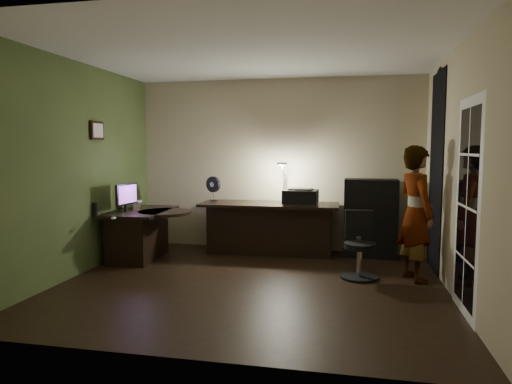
% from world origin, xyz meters
% --- Properties ---
extents(floor, '(4.50, 4.00, 0.01)m').
position_xyz_m(floor, '(0.00, 0.00, -0.01)').
color(floor, black).
rests_on(floor, ground).
extents(ceiling, '(4.50, 4.00, 0.01)m').
position_xyz_m(ceiling, '(0.00, 0.00, 2.71)').
color(ceiling, silver).
rests_on(ceiling, floor).
extents(wall_back, '(4.50, 0.01, 2.70)m').
position_xyz_m(wall_back, '(0.00, 2.00, 1.35)').
color(wall_back, tan).
rests_on(wall_back, floor).
extents(wall_front, '(4.50, 0.01, 2.70)m').
position_xyz_m(wall_front, '(0.00, -2.00, 1.35)').
color(wall_front, tan).
rests_on(wall_front, floor).
extents(wall_left, '(0.01, 4.00, 2.70)m').
position_xyz_m(wall_left, '(-2.25, 0.00, 1.35)').
color(wall_left, tan).
rests_on(wall_left, floor).
extents(wall_right, '(0.01, 4.00, 2.70)m').
position_xyz_m(wall_right, '(2.25, 0.00, 1.35)').
color(wall_right, tan).
rests_on(wall_right, floor).
extents(green_wall_overlay, '(0.00, 4.00, 2.70)m').
position_xyz_m(green_wall_overlay, '(-2.24, 0.00, 1.35)').
color(green_wall_overlay, '#475A2C').
rests_on(green_wall_overlay, floor).
extents(arched_doorway, '(0.01, 0.90, 2.60)m').
position_xyz_m(arched_doorway, '(2.24, 1.15, 1.30)').
color(arched_doorway, black).
rests_on(arched_doorway, floor).
extents(french_door, '(0.02, 0.92, 2.10)m').
position_xyz_m(french_door, '(2.24, -0.55, 1.05)').
color(french_door, white).
rests_on(french_door, floor).
extents(framed_picture, '(0.04, 0.30, 0.25)m').
position_xyz_m(framed_picture, '(-2.22, 0.45, 1.85)').
color(framed_picture, black).
rests_on(framed_picture, wall_left).
extents(desk_left, '(0.83, 1.28, 0.71)m').
position_xyz_m(desk_left, '(-1.83, 0.90, 0.36)').
color(desk_left, black).
rests_on(desk_left, floor).
extents(desk_right, '(2.09, 0.75, 0.78)m').
position_xyz_m(desk_right, '(-0.06, 1.59, 0.39)').
color(desk_right, black).
rests_on(desk_right, floor).
extents(cabinet, '(0.77, 0.39, 1.16)m').
position_xyz_m(cabinet, '(1.45, 1.73, 0.58)').
color(cabinet, black).
rests_on(cabinet, floor).
extents(laptop_stand, '(0.27, 0.23, 0.11)m').
position_xyz_m(laptop_stand, '(-2.11, 1.11, 0.75)').
color(laptop_stand, silver).
rests_on(laptop_stand, desk_left).
extents(laptop, '(0.41, 0.40, 0.22)m').
position_xyz_m(laptop, '(-2.07, 1.11, 0.92)').
color(laptop, silver).
rests_on(laptop, laptop_stand).
extents(monitor, '(0.15, 0.47, 0.30)m').
position_xyz_m(monitor, '(-1.95, 0.67, 0.85)').
color(monitor, black).
rests_on(monitor, desk_left).
extents(mouse, '(0.07, 0.10, 0.03)m').
position_xyz_m(mouse, '(-1.84, 0.14, 0.72)').
color(mouse, silver).
rests_on(mouse, desk_left).
extents(phone, '(0.09, 0.14, 0.01)m').
position_xyz_m(phone, '(-1.95, 1.18, 0.70)').
color(phone, black).
rests_on(phone, desk_left).
extents(pen, '(0.02, 0.13, 0.01)m').
position_xyz_m(pen, '(-1.63, 0.91, 0.70)').
color(pen, black).
rests_on(pen, desk_left).
extents(speaker, '(0.09, 0.09, 0.19)m').
position_xyz_m(speaker, '(-2.19, 0.32, 0.79)').
color(speaker, black).
rests_on(speaker, desk_left).
extents(notepad, '(0.19, 0.23, 0.01)m').
position_xyz_m(notepad, '(-2.03, 0.72, 0.70)').
color(notepad, silver).
rests_on(notepad, desk_left).
extents(desk_fan, '(0.28, 0.22, 0.38)m').
position_xyz_m(desk_fan, '(-0.94, 1.61, 0.99)').
color(desk_fan, black).
rests_on(desk_fan, desk_right).
extents(headphones, '(0.22, 0.13, 0.10)m').
position_xyz_m(headphones, '(0.46, 1.51, 0.85)').
color(headphones, '#254A8B').
rests_on(headphones, desk_right).
extents(printer, '(0.51, 0.40, 0.22)m').
position_xyz_m(printer, '(0.42, 1.54, 0.91)').
color(printer, black).
rests_on(printer, desk_right).
extents(desk_lamp, '(0.26, 0.33, 0.64)m').
position_xyz_m(desk_lamp, '(0.13, 1.83, 1.11)').
color(desk_lamp, black).
rests_on(desk_lamp, desk_right).
extents(office_chair, '(0.50, 0.50, 0.83)m').
position_xyz_m(office_chair, '(1.27, 0.51, 0.41)').
color(office_chair, black).
rests_on(office_chair, floor).
extents(person, '(0.58, 0.69, 1.65)m').
position_xyz_m(person, '(1.93, 0.57, 0.82)').
color(person, '#D8A88C').
rests_on(person, floor).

